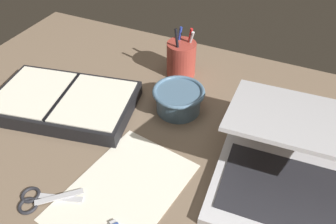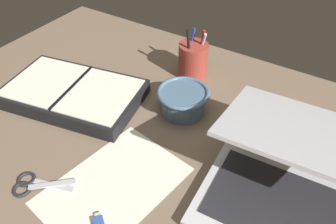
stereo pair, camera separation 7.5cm
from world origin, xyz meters
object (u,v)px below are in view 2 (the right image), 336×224
at_px(bowl, 183,100).
at_px(pen_cup, 193,60).
at_px(laptop, 290,184).
at_px(scissors, 31,184).
at_px(planner, 73,93).

xyz_separation_m(bowl, pen_cup, (-0.06, 0.16, 0.02)).
bearing_deg(pen_cup, bowl, -69.56).
height_order(laptop, scissors, laptop).
height_order(planner, scissors, planner).
relative_size(bowl, planner, 0.34).
height_order(bowl, pen_cup, pen_cup).
bearing_deg(laptop, scissors, -155.18).
relative_size(pen_cup, scissors, 1.26).
height_order(laptop, planner, laptop).
xyz_separation_m(laptop, bowl, (-0.31, 0.13, -0.02)).
relative_size(planner, scissors, 3.16).
distance_m(bowl, pen_cup, 0.17).
bearing_deg(scissors, planner, 85.88).
distance_m(laptop, planner, 0.58).
bearing_deg(planner, bowl, 11.98).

